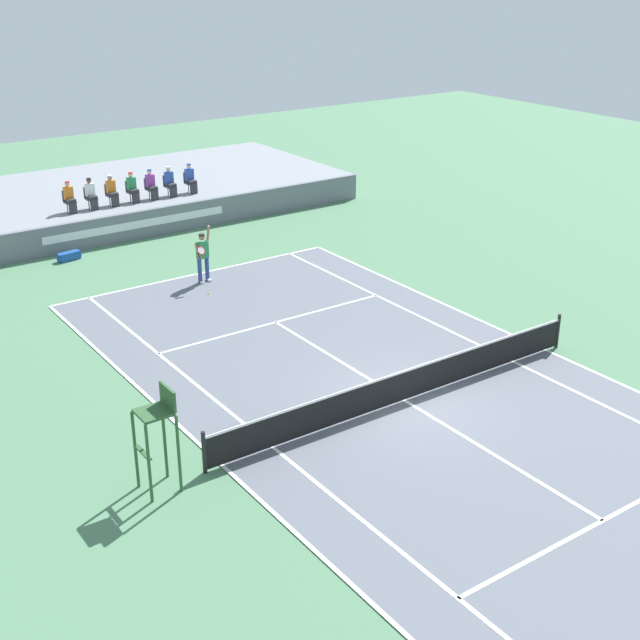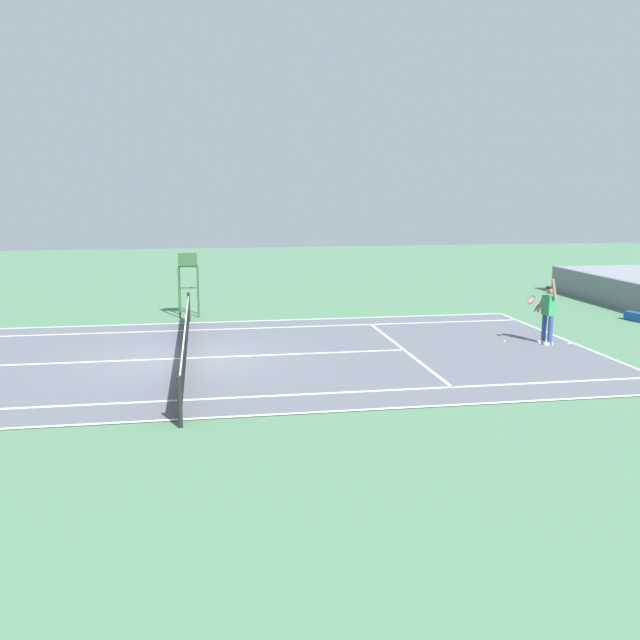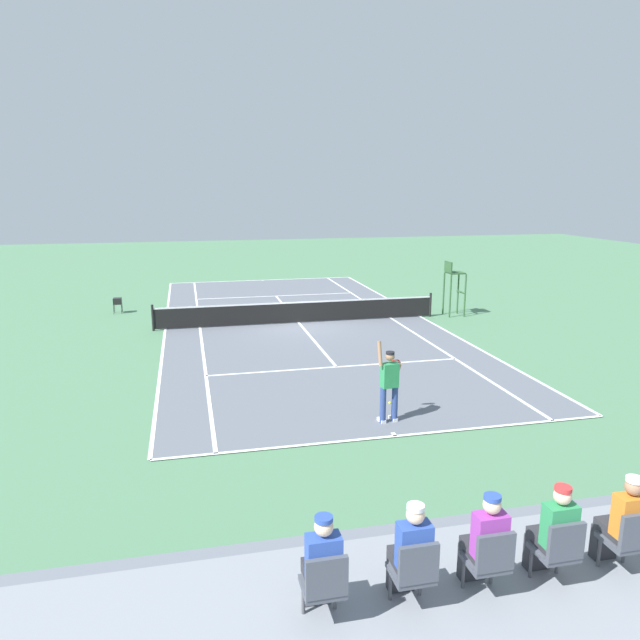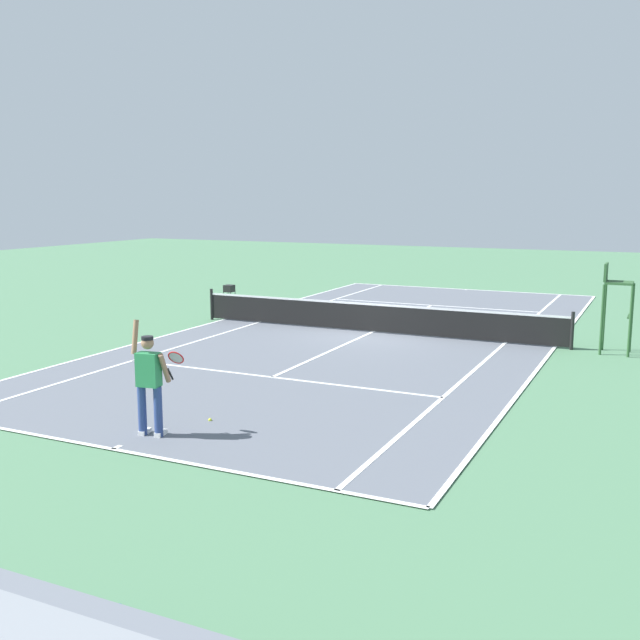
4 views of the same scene
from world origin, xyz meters
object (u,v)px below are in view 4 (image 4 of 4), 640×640
object	(u,v)px
umpire_chair	(616,296)
equipment_bag	(75,621)
tennis_player	(150,382)
tennis_ball	(210,420)
ball_hopper	(229,288)

from	to	relation	value
umpire_chair	equipment_bag	size ratio (longest dim) A/B	2.59
tennis_player	tennis_ball	world-z (taller)	tennis_player
equipment_bag	ball_hopper	bearing A→B (deg)	-61.37
ball_hopper	tennis_player	bearing A→B (deg)	117.68
umpire_chair	ball_hopper	xyz separation A→B (m)	(14.67, -3.85, -0.98)
tennis_ball	equipment_bag	world-z (taller)	equipment_bag
tennis_ball	ball_hopper	world-z (taller)	ball_hopper
tennis_ball	equipment_bag	distance (m)	6.86
tennis_player	ball_hopper	distance (m)	16.80
umpire_chair	equipment_bag	bearing A→B (deg)	76.99
tennis_ball	ball_hopper	distance (m)	16.01
tennis_player	equipment_bag	distance (m)	6.08
tennis_ball	tennis_player	bearing A→B (deg)	69.02
tennis_player	ball_hopper	xyz separation A→B (m)	(7.80, -14.87, -0.42)
tennis_ball	umpire_chair	world-z (taller)	umpire_chair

